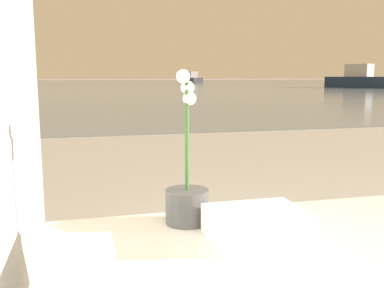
{
  "coord_description": "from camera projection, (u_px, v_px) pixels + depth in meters",
  "views": [
    {
      "loc": [
        -0.7,
        -0.23,
        0.99
      ],
      "look_at": [
        -0.09,
        2.18,
        0.6
      ],
      "focal_mm": 40.0,
      "sensor_mm": 36.0,
      "label": 1
    }
  ],
  "objects": [
    {
      "name": "harbor_boat_0",
      "position": [
        359.0,
        79.0,
        36.9
      ],
      "size": [
        4.27,
        5.62,
        2.03
      ],
      "color": "navy",
      "rests_on": "harbor_water"
    },
    {
      "name": "harbor_boat_2",
      "position": [
        192.0,
        79.0,
        62.89
      ],
      "size": [
        2.32,
        4.66,
        1.67
      ],
      "color": "#4C4C51",
      "rests_on": "harbor_water"
    },
    {
      "name": "towel_stack",
      "position": [
        256.0,
        225.0,
        1.16
      ],
      "size": [
        0.25,
        0.2,
        0.08
      ],
      "color": "white",
      "rests_on": "bathtub"
    },
    {
      "name": "potted_orchid",
      "position": [
        187.0,
        194.0,
        1.28
      ],
      "size": [
        0.13,
        0.13,
        0.46
      ],
      "color": "#4C4C4C",
      "rests_on": "bathtub"
    },
    {
      "name": "harbor_water",
      "position": [
        88.0,
        83.0,
        59.91
      ],
      "size": [
        180.0,
        110.0,
        0.01
      ],
      "color": "slate",
      "rests_on": "ground_plane"
    }
  ]
}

